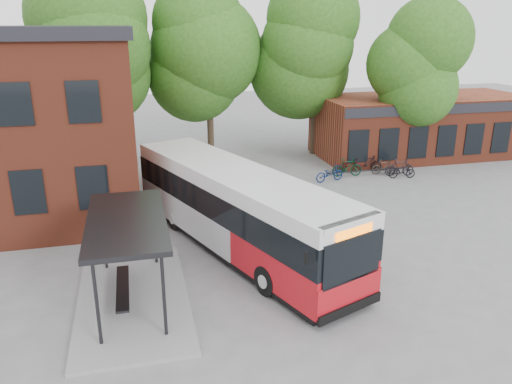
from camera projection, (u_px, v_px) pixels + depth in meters
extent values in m
plane|color=slate|center=(259.00, 270.00, 18.30)|extent=(100.00, 100.00, 0.00)
imported|color=navy|center=(329.00, 173.00, 28.48)|extent=(1.89, 1.01, 0.94)
imported|color=black|center=(347.00, 167.00, 29.41)|extent=(1.87, 0.62, 1.11)
imported|color=#3E0A10|center=(348.00, 165.00, 30.17)|extent=(1.76, 0.70, 0.91)
imported|color=black|center=(368.00, 163.00, 30.43)|extent=(1.75, 0.93, 1.01)
imported|color=#2D2924|center=(384.00, 167.00, 29.84)|extent=(1.54, 0.65, 0.90)
imported|color=black|center=(402.00, 171.00, 29.11)|extent=(1.63, 0.77, 0.82)
imported|color=black|center=(399.00, 167.00, 29.49)|extent=(1.82, 0.80, 1.06)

